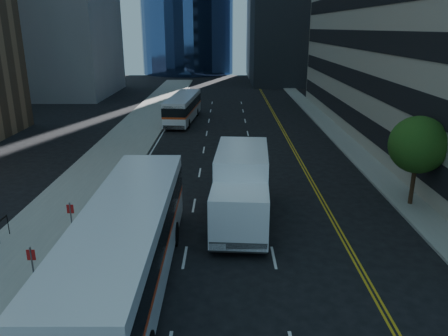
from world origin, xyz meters
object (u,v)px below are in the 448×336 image
Objects in this scene: street_tree at (418,145)px; box_truck at (241,187)px; bus_front at (127,245)px; bus_rear at (183,107)px.

street_tree reaches higher than box_truck.
street_tree is 10.24m from box_truck.
bus_front is 1.24× the size of bus_rear.
street_tree is 0.64× the size of box_truck.
bus_front is at bearing -122.46° from box_truck.
bus_rear is at bearing 91.21° from bus_front.
bus_rear is at bearing 122.74° from street_tree.
street_tree is 0.46× the size of bus_rear.
bus_front is 1.72× the size of box_truck.
box_truck is at bearing 53.48° from bus_front.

